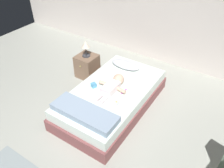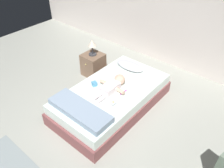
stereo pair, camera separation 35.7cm
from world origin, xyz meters
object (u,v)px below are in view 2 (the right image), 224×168
object	(u,v)px
bed	(112,98)
toothbrush	(124,92)
pillow	(130,66)
lamp	(92,44)
baby	(113,86)
nightstand	(93,65)
toy_block	(94,84)
baby_bottle	(113,103)

from	to	relation	value
bed	toothbrush	bearing A→B (deg)	16.25
pillow	lamp	distance (m)	0.84
bed	pillow	size ratio (longest dim) A/B	3.64
baby	nightstand	distance (m)	1.09
baby	nightstand	world-z (taller)	baby
baby	lamp	world-z (taller)	lamp
pillow	toy_block	size ratio (longest dim) A/B	5.70
bed	toothbrush	world-z (taller)	toothbrush
lamp	toy_block	distance (m)	0.95
toothbrush	baby	bearing A→B (deg)	-164.54
nightstand	lamp	bearing A→B (deg)	90.00
lamp	toy_block	bearing A→B (deg)	-44.26
lamp	pillow	bearing A→B (deg)	12.62
bed	pillow	distance (m)	0.75
nightstand	lamp	world-z (taller)	lamp
toothbrush	baby_bottle	xyz separation A→B (m)	(0.06, -0.34, 0.02)
pillow	lamp	world-z (taller)	lamp
lamp	toy_block	size ratio (longest dim) A/B	3.27
bed	lamp	distance (m)	1.17
toothbrush	baby_bottle	world-z (taller)	baby_bottle
bed	toy_block	xyz separation A→B (m)	(-0.28, -0.12, 0.24)
pillow	bed	bearing A→B (deg)	-77.84
lamp	baby	bearing A→B (deg)	-28.11
bed	baby	size ratio (longest dim) A/B	3.02
bed	baby_bottle	distance (m)	0.45
baby	bed	bearing A→B (deg)	-153.88
baby	baby_bottle	distance (m)	0.38
nightstand	baby_bottle	distance (m)	1.44
toothbrush	lamp	size ratio (longest dim) A/B	0.52
pillow	baby_bottle	world-z (taller)	pillow
toothbrush	baby_bottle	size ratio (longest dim) A/B	1.80
pillow	toothbrush	size ratio (longest dim) A/B	3.34
pillow	lamp	bearing A→B (deg)	-167.38
pillow	baby_bottle	bearing A→B (deg)	-67.02
lamp	toothbrush	bearing A→B (deg)	-21.82
pillow	toy_block	distance (m)	0.82
baby	lamp	size ratio (longest dim) A/B	2.10
bed	toy_block	world-z (taller)	toy_block
bed	toy_block	bearing A→B (deg)	-156.23
nightstand	toy_block	world-z (taller)	toy_block
pillow	baby_bottle	distance (m)	1.05
baby_bottle	bed	bearing A→B (deg)	133.04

